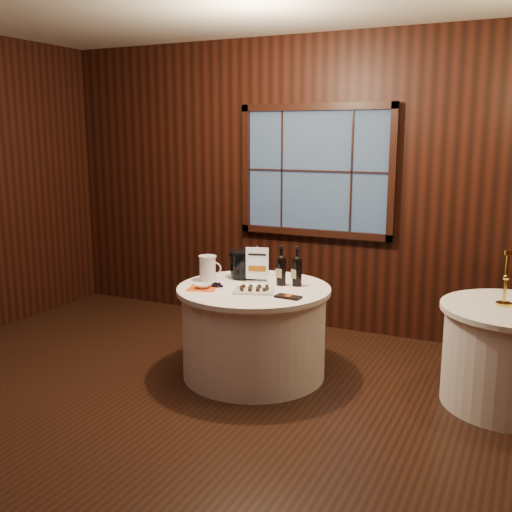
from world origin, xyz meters
The scene contains 15 objects.
ground centered at (0.00, 0.00, 0.00)m, with size 6.00×6.00×0.00m, color black.
back_wall centered at (0.00, 2.48, 1.54)m, with size 6.00×0.10×3.00m.
main_table centered at (0.00, 1.00, 0.39)m, with size 1.28×1.28×0.77m.
side_table centered at (2.00, 1.30, 0.39)m, with size 1.08×1.08×0.77m.
sign_stand centered at (-0.05, 1.17, 0.88)m, with size 0.19×0.14×0.31m.
port_bottle_left centered at (0.18, 1.16, 0.92)m, with size 0.08×0.09×0.34m.
port_bottle_right centered at (0.31, 1.19, 0.92)m, with size 0.08×0.09×0.34m.
ice_bucket centered at (-0.22, 1.24, 0.90)m, with size 0.24×0.24×0.24m.
chocolate_plate centered at (0.07, 0.86, 0.79)m, with size 0.37×0.31×0.05m.
chocolate_box centered at (0.39, 0.81, 0.78)m, with size 0.20×0.10×0.02m, color black.
grape_bunch centered at (-0.27, 0.86, 0.79)m, with size 0.17×0.08×0.04m.
glass_pitcher centered at (-0.46, 1.03, 0.88)m, with size 0.20×0.15×0.22m.
orange_napkin centered at (-0.36, 0.78, 0.77)m, with size 0.23×0.23×0.00m, color #EB4913.
cracker_bowl centered at (-0.36, 0.78, 0.79)m, with size 0.13×0.13×0.03m, color white.
brass_candlestick centered at (1.91, 1.31, 0.92)m, with size 0.12×0.12×0.42m.
Camera 1 is at (2.09, -3.34, 2.01)m, focal length 42.00 mm.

